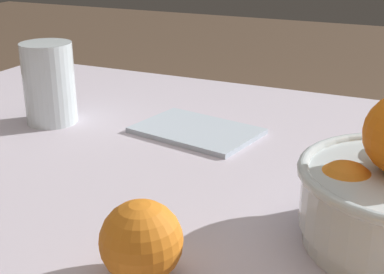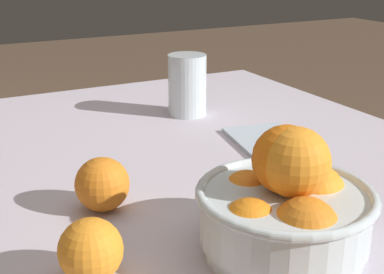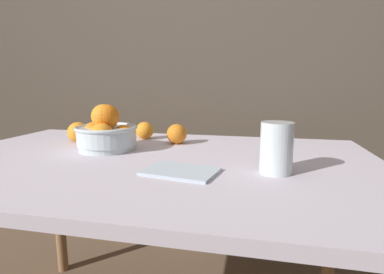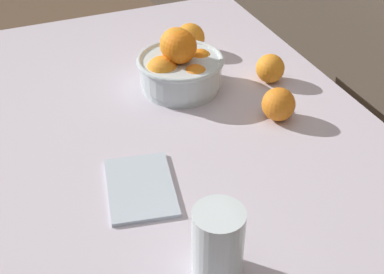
{
  "view_description": "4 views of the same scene",
  "coord_description": "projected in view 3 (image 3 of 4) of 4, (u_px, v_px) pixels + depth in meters",
  "views": [
    {
      "loc": [
        -0.19,
        0.58,
        1.04
      ],
      "look_at": [
        0.09,
        -0.02,
        0.78
      ],
      "focal_mm": 50.0,
      "sensor_mm": 36.0,
      "label": 1
    },
    {
      "loc": [
        -0.64,
        0.43,
        1.09
      ],
      "look_at": [
        0.13,
        0.03,
        0.78
      ],
      "focal_mm": 50.0,
      "sensor_mm": 36.0,
      "label": 2
    },
    {
      "loc": [
        0.32,
        -0.87,
        0.97
      ],
      "look_at": [
        0.13,
        0.03,
        0.8
      ],
      "focal_mm": 28.0,
      "sensor_mm": 36.0,
      "label": 3
    },
    {
      "loc": [
        0.89,
        -0.34,
        1.43
      ],
      "look_at": [
        0.11,
        -0.02,
        0.81
      ],
      "focal_mm": 50.0,
      "sensor_mm": 36.0,
      "label": 4
    }
  ],
  "objects": [
    {
      "name": "orange_loose_near_bowl",
      "position": [
        177.0,
        134.0,
        1.15
      ],
      "size": [
        0.08,
        0.08,
        0.08
      ],
      "primitive_type": "sphere",
      "color": "orange",
      "rests_on": "dining_table"
    },
    {
      "name": "dining_table",
      "position": [
        151.0,
        180.0,
        0.95
      ],
      "size": [
        1.41,
        0.89,
        0.74
      ],
      "color": "silver",
      "rests_on": "ground_plane"
    },
    {
      "name": "back_wall",
      "position": [
        198.0,
        19.0,
        1.57
      ],
      "size": [
        8.0,
        0.05,
        2.6
      ],
      "primitive_type": "cube",
      "color": "#4C4238",
      "rests_on": "ground_plane"
    },
    {
      "name": "napkin",
      "position": [
        181.0,
        171.0,
        0.78
      ],
      "size": [
        0.21,
        0.16,
        0.01
      ],
      "primitive_type": "cube",
      "rotation": [
        0.0,
        0.0,
        -0.19
      ],
      "color": "silver",
      "rests_on": "dining_table"
    },
    {
      "name": "orange_loose_aside",
      "position": [
        145.0,
        131.0,
        1.24
      ],
      "size": [
        0.07,
        0.07,
        0.07
      ],
      "primitive_type": "sphere",
      "color": "orange",
      "rests_on": "dining_table"
    },
    {
      "name": "fruit_bowl",
      "position": [
        106.0,
        133.0,
        1.04
      ],
      "size": [
        0.21,
        0.21,
        0.16
      ],
      "color": "silver",
      "rests_on": "dining_table"
    },
    {
      "name": "orange_loose_front",
      "position": [
        78.0,
        132.0,
        1.17
      ],
      "size": [
        0.08,
        0.08,
        0.08
      ],
      "primitive_type": "sphere",
      "color": "orange",
      "rests_on": "dining_table"
    },
    {
      "name": "juice_glass",
      "position": [
        276.0,
        149.0,
        0.77
      ],
      "size": [
        0.08,
        0.08,
        0.13
      ],
      "color": "#F4A314",
      "rests_on": "dining_table"
    }
  ]
}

